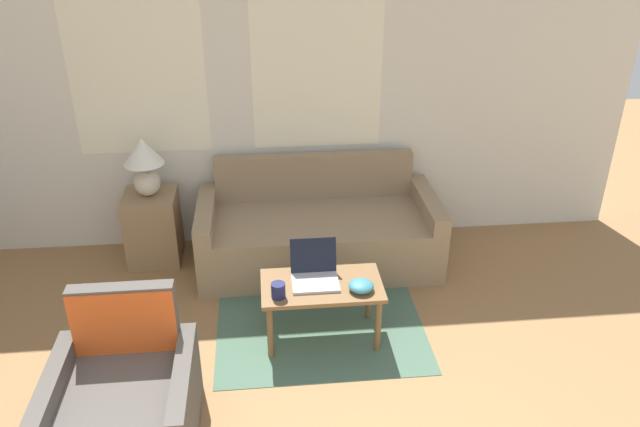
% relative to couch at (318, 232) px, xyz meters
% --- Properties ---
extents(wall_back, '(6.90, 0.06, 2.60)m').
position_rel_couch_xyz_m(wall_back, '(-0.61, 0.47, 1.03)').
color(wall_back, silver).
rests_on(wall_back, ground_plane).
extents(rug, '(1.53, 2.01, 0.01)m').
position_rel_couch_xyz_m(rug, '(-0.08, -0.57, -0.27)').
color(rug, '#476651').
rests_on(rug, ground_plane).
extents(couch, '(2.02, 0.92, 0.86)m').
position_rel_couch_xyz_m(couch, '(0.00, 0.00, 0.00)').
color(couch, '#937A5B').
rests_on(couch, ground_plane).
extents(armchair, '(0.82, 0.84, 0.85)m').
position_rel_couch_xyz_m(armchair, '(-1.32, -1.89, -0.02)').
color(armchair, '#514C47').
rests_on(armchair, ground_plane).
extents(side_table, '(0.44, 0.44, 0.63)m').
position_rel_couch_xyz_m(side_table, '(-1.42, 0.15, 0.04)').
color(side_table, '#937551').
rests_on(side_table, ground_plane).
extents(table_lamp, '(0.33, 0.33, 0.51)m').
position_rel_couch_xyz_m(table_lamp, '(-1.42, 0.15, 0.66)').
color(table_lamp, beige).
rests_on(table_lamp, side_table).
extents(coffee_table, '(0.85, 0.48, 0.46)m').
position_rel_couch_xyz_m(coffee_table, '(-0.08, -1.08, 0.12)').
color(coffee_table, brown).
rests_on(coffee_table, ground_plane).
extents(laptop, '(0.33, 0.32, 0.26)m').
position_rel_couch_xyz_m(laptop, '(-0.12, -1.01, 0.24)').
color(laptop, '#B7B7BC').
rests_on(laptop, coffee_table).
extents(cup_navy, '(0.10, 0.10, 0.11)m').
position_rel_couch_xyz_m(cup_navy, '(-0.39, -1.21, 0.23)').
color(cup_navy, '#191E4C').
rests_on(cup_navy, coffee_table).
extents(snack_bowl, '(0.18, 0.18, 0.07)m').
position_rel_couch_xyz_m(snack_bowl, '(0.18, -1.18, 0.22)').
color(snack_bowl, teal).
rests_on(snack_bowl, coffee_table).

